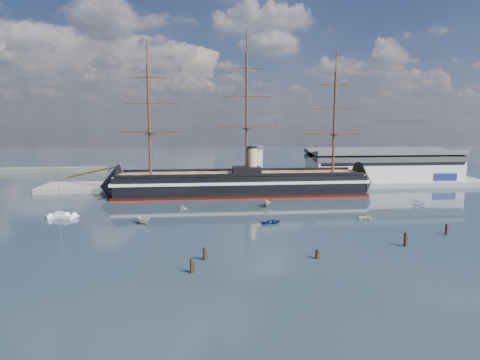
{
  "coord_description": "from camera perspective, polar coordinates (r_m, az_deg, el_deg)",
  "views": [
    {
      "loc": [
        -18.55,
        -82.67,
        26.09
      ],
      "look_at": [
        -7.29,
        35.0,
        9.0
      ],
      "focal_mm": 30.0,
      "sensor_mm": 36.0,
      "label": 1
    }
  ],
  "objects": [
    {
      "name": "sailboat",
      "position": [
        120.52,
        -24.0,
        -4.64
      ],
      "size": [
        7.46,
        4.74,
        11.53
      ],
      "rotation": [
        0.0,
        0.0,
        -0.4
      ],
      "color": "white",
      "rests_on": "ground"
    },
    {
      "name": "motorboat_d",
      "position": [
        120.76,
        -8.01,
        -4.33
      ],
      "size": [
        5.56,
        4.87,
        1.91
      ],
      "primitive_type": "imported",
      "rotation": [
        0.0,
        0.0,
        0.62
      ],
      "color": "white",
      "rests_on": "ground"
    },
    {
      "name": "piling_near_mid",
      "position": [
        80.18,
        10.88,
        -10.92
      ],
      "size": [
        0.64,
        0.64,
        2.58
      ],
      "primitive_type": "cylinder",
      "color": "black",
      "rests_on": "ground"
    },
    {
      "name": "motorboat_f",
      "position": [
        140.1,
        24.08,
        -3.23
      ],
      "size": [
        5.77,
        4.45,
        2.2
      ],
      "primitive_type": "imported",
      "rotation": [
        0.0,
        0.0,
        0.51
      ],
      "color": "white",
      "rests_on": "ground"
    },
    {
      "name": "motorboat_c",
      "position": [
        126.03,
        3.99,
        -3.74
      ],
      "size": [
        6.39,
        4.45,
        2.4
      ],
      "primitive_type": "imported",
      "rotation": [
        0.0,
        0.0,
        -0.42
      ],
      "color": "gray",
      "rests_on": "ground"
    },
    {
      "name": "motorboat_b",
      "position": [
        104.97,
        4.46,
        -6.19
      ],
      "size": [
        1.82,
        3.41,
        1.51
      ],
      "primitive_type": "imported",
      "rotation": [
        0.0,
        0.0,
        1.74
      ],
      "color": "navy",
      "rests_on": "ground"
    },
    {
      "name": "ground",
      "position": [
        126.78,
        3.07,
        -3.66
      ],
      "size": [
        600.0,
        600.0,
        0.0
      ],
      "primitive_type": "plane",
      "color": "#1B262F",
      "rests_on": "ground"
    },
    {
      "name": "warship",
      "position": [
        144.89,
        -0.54,
        -0.53
      ],
      "size": [
        112.95,
        17.04,
        53.94
      ],
      "rotation": [
        0.0,
        0.0,
        0.01
      ],
      "color": "black",
      "rests_on": "ground"
    },
    {
      "name": "motorboat_a",
      "position": [
        107.13,
        -13.51,
        -6.1
      ],
      "size": [
        6.02,
        5.33,
        2.37
      ],
      "primitive_type": "imported",
      "rotation": [
        0.0,
        0.0,
        0.66
      ],
      "color": "silver",
      "rests_on": "ground"
    },
    {
      "name": "warehouse",
      "position": [
        180.7,
        19.64,
        2.0
      ],
      "size": [
        63.0,
        21.0,
        11.6
      ],
      "color": "#B7BABC",
      "rests_on": "ground"
    },
    {
      "name": "piling_far_right",
      "position": [
        106.48,
        27.25,
        -6.89
      ],
      "size": [
        0.64,
        0.64,
        3.16
      ],
      "primitive_type": "cylinder",
      "color": "black",
      "rests_on": "ground"
    },
    {
      "name": "piling_extra",
      "position": [
        72.39,
        -6.88,
        -12.96
      ],
      "size": [
        0.64,
        0.64,
        3.34
      ],
      "primitive_type": "cylinder",
      "color": "black",
      "rests_on": "ground"
    },
    {
      "name": "piling_near_left",
      "position": [
        78.42,
        -5.07,
        -11.24
      ],
      "size": [
        0.64,
        0.64,
        3.18
      ],
      "primitive_type": "cylinder",
      "color": "black",
      "rests_on": "ground"
    },
    {
      "name": "motorboat_e",
      "position": [
        114.32,
        17.6,
        -5.36
      ],
      "size": [
        2.54,
        2.81,
        1.27
      ],
      "primitive_type": "imported",
      "rotation": [
        0.0,
        0.0,
        0.9
      ],
      "color": "beige",
      "rests_on": "ground"
    },
    {
      "name": "quay_tower",
      "position": [
        158.01,
        2.41,
        2.28
      ],
      "size": [
        5.0,
        5.0,
        15.0
      ],
      "color": "silver",
      "rests_on": "ground"
    },
    {
      "name": "quay",
      "position": [
        163.32,
        4.67,
        -0.99
      ],
      "size": [
        180.0,
        18.0,
        2.0
      ],
      "primitive_type": "cube",
      "color": "slate",
      "rests_on": "ground"
    },
    {
      "name": "piling_near_right",
      "position": [
        92.97,
        22.4,
        -8.71
      ],
      "size": [
        0.64,
        0.64,
        3.71
      ],
      "primitive_type": "cylinder",
      "color": "black",
      "rests_on": "ground"
    }
  ]
}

